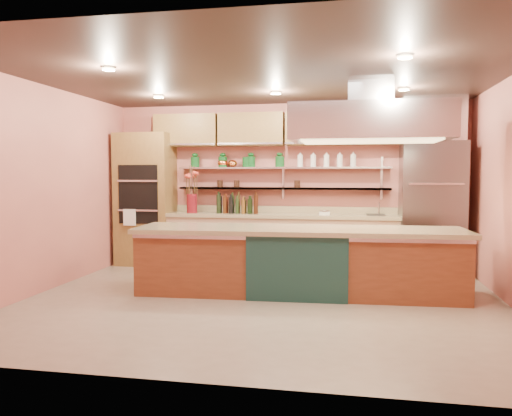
% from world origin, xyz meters
% --- Properties ---
extents(floor, '(6.00, 5.00, 0.02)m').
position_xyz_m(floor, '(0.00, 0.00, -0.01)').
color(floor, gray).
rests_on(floor, ground).
extents(ceiling, '(6.00, 5.00, 0.02)m').
position_xyz_m(ceiling, '(0.00, 0.00, 2.80)').
color(ceiling, black).
rests_on(ceiling, wall_back).
extents(wall_back, '(6.00, 0.04, 2.80)m').
position_xyz_m(wall_back, '(0.00, 2.50, 1.40)').
color(wall_back, '#B56255').
rests_on(wall_back, floor).
extents(wall_front, '(6.00, 0.04, 2.80)m').
position_xyz_m(wall_front, '(0.00, -2.50, 1.40)').
color(wall_front, '#B56255').
rests_on(wall_front, floor).
extents(wall_left, '(0.04, 5.00, 2.80)m').
position_xyz_m(wall_left, '(-3.00, 0.00, 1.40)').
color(wall_left, '#B56255').
rests_on(wall_left, floor).
extents(oven_stack, '(0.95, 0.64, 2.30)m').
position_xyz_m(oven_stack, '(-2.45, 2.18, 1.15)').
color(oven_stack, brown).
rests_on(oven_stack, floor).
extents(refrigerator, '(0.95, 0.72, 2.10)m').
position_xyz_m(refrigerator, '(2.35, 2.14, 1.05)').
color(refrigerator, slate).
rests_on(refrigerator, floor).
extents(back_counter, '(3.84, 0.64, 0.93)m').
position_xyz_m(back_counter, '(-0.05, 2.20, 0.47)').
color(back_counter, tan).
rests_on(back_counter, floor).
extents(wall_shelf_lower, '(3.60, 0.26, 0.03)m').
position_xyz_m(wall_shelf_lower, '(-0.05, 2.37, 1.35)').
color(wall_shelf_lower, silver).
rests_on(wall_shelf_lower, wall_back).
extents(wall_shelf_upper, '(3.60, 0.26, 0.03)m').
position_xyz_m(wall_shelf_upper, '(-0.05, 2.37, 1.70)').
color(wall_shelf_upper, silver).
rests_on(wall_shelf_upper, wall_back).
extents(upper_cabinets, '(4.60, 0.36, 0.55)m').
position_xyz_m(upper_cabinets, '(0.00, 2.32, 2.35)').
color(upper_cabinets, brown).
rests_on(upper_cabinets, wall_back).
extents(range_hood, '(2.00, 1.00, 0.45)m').
position_xyz_m(range_hood, '(1.31, 0.50, 2.25)').
color(range_hood, silver).
rests_on(range_hood, ceiling).
extents(ceiling_downlights, '(4.00, 2.80, 0.02)m').
position_xyz_m(ceiling_downlights, '(0.00, 0.20, 2.77)').
color(ceiling_downlights, '#FFE5A5').
rests_on(ceiling_downlights, ceiling).
extents(island, '(4.28, 1.13, 0.88)m').
position_xyz_m(island, '(0.41, 0.50, 0.44)').
color(island, brown).
rests_on(island, floor).
extents(flower_vase, '(0.22, 0.22, 0.32)m').
position_xyz_m(flower_vase, '(-1.59, 2.15, 1.09)').
color(flower_vase, '#5F0E16').
rests_on(flower_vase, back_counter).
extents(oil_bottle_cluster, '(0.77, 0.25, 0.25)m').
position_xyz_m(oil_bottle_cluster, '(-0.78, 2.15, 1.05)').
color(oil_bottle_cluster, black).
rests_on(oil_bottle_cluster, back_counter).
extents(kitchen_scale, '(0.20, 0.18, 0.09)m').
position_xyz_m(kitchen_scale, '(0.68, 2.15, 0.98)').
color(kitchen_scale, silver).
rests_on(kitchen_scale, back_counter).
extents(bar_faucet, '(0.03, 0.03, 0.22)m').
position_xyz_m(bar_faucet, '(1.55, 2.25, 1.04)').
color(bar_faucet, silver).
rests_on(bar_faucet, back_counter).
extents(copper_kettle, '(0.19, 0.19, 0.13)m').
position_xyz_m(copper_kettle, '(-0.92, 2.37, 1.78)').
color(copper_kettle, '#C5632D').
rests_on(copper_kettle, wall_shelf_upper).
extents(green_canister, '(0.18, 0.18, 0.17)m').
position_xyz_m(green_canister, '(-0.68, 2.37, 1.80)').
color(green_canister, '#0E4317').
rests_on(green_canister, wall_shelf_upper).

